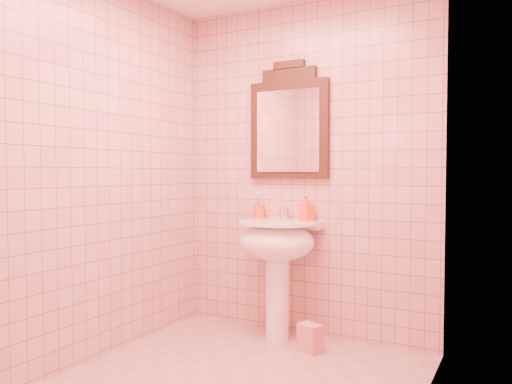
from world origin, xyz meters
The scene contains 7 objects.
back_wall centered at (0.00, 1.10, 1.25)m, with size 2.00×0.02×2.50m, color #CDA38F.
pedestal_sink centered at (-0.12, 0.87, 0.66)m, with size 0.58×0.58×0.86m.
faucet centered at (-0.12, 1.01, 0.92)m, with size 0.04×0.16×0.11m.
mirror centered at (-0.12, 1.07, 1.58)m, with size 0.63×0.06×0.88m.
toothbrush_cup centered at (-0.36, 1.04, 0.92)m, with size 0.08×0.08×0.19m.
soap_dispenser centered at (0.05, 1.01, 0.96)m, with size 0.09×0.09×0.19m, color #F04414.
towel centered at (0.19, 0.75, 0.09)m, with size 0.15×0.10×0.19m, color tan.
Camera 1 is at (1.46, -2.37, 1.22)m, focal length 35.00 mm.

